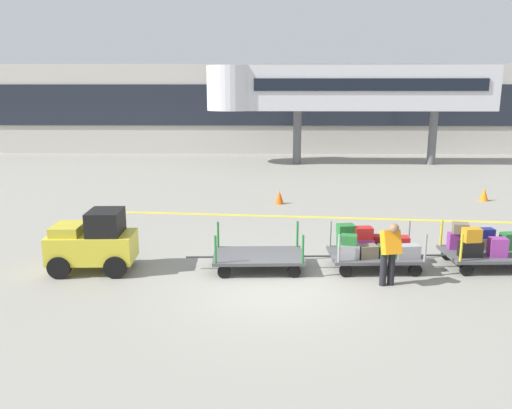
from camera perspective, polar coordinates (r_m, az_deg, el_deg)
name	(u,v)px	position (r m, az deg, el deg)	size (l,w,h in m)	color
ground_plane	(274,288)	(12.09, 1.98, -9.25)	(120.00, 120.00, 0.00)	gray
apron_lead_line	(353,218)	(18.60, 10.75, -1.51)	(17.65, 0.20, 0.01)	yellow
terminal_building	(270,109)	(37.20, 1.57, 10.62)	(59.40, 2.51, 6.17)	#BCB7AD
jet_bridge	(338,89)	(31.47, 9.17, 12.62)	(16.96, 3.00, 5.84)	silver
baggage_tug	(94,242)	(13.54, -17.68, -4.05)	(2.15, 1.31, 1.58)	gold
baggage_cart_lead	(258,256)	(13.13, 0.24, -5.81)	(3.03, 1.51, 1.10)	#4C4C4F
baggage_cart_middle	(372,248)	(13.51, 12.83, -4.75)	(3.03, 1.51, 1.10)	#4C4C4F
baggage_cart_tail	(485,247)	(14.51, 24.21, -4.32)	(3.03, 1.51, 1.14)	#4C4C4F
baggage_handler	(390,251)	(12.27, 14.71, -5.05)	(0.48, 0.50, 1.56)	black
safety_cone_near	(279,197)	(20.53, 2.63, 0.84)	(0.36, 0.36, 0.55)	#EA590F
safety_cone_far	(484,194)	(23.06, 24.12, 1.05)	(0.36, 0.36, 0.55)	orange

